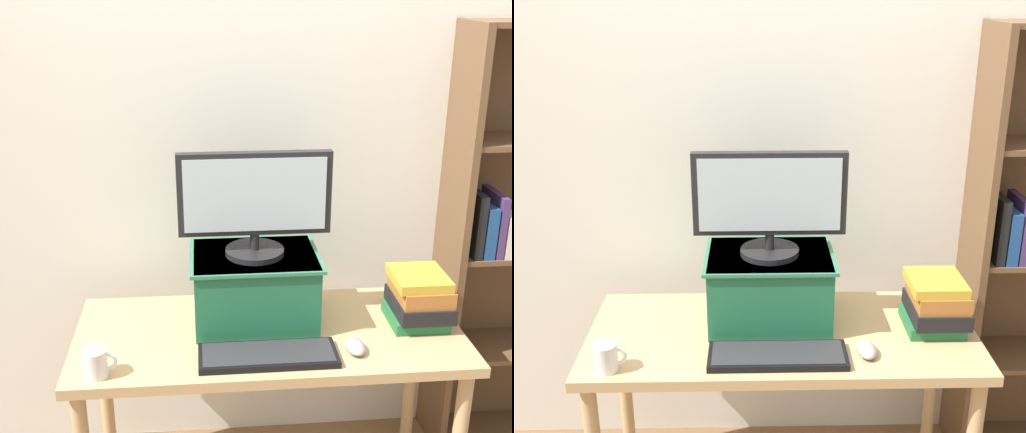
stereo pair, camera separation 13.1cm
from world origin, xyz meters
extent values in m
cube|color=silver|center=(0.00, 0.47, 1.30)|extent=(7.00, 0.08, 2.60)
cube|color=tan|center=(0.00, 0.00, 0.72)|extent=(1.34, 0.59, 0.04)
cylinder|color=tan|center=(-0.62, 0.25, 0.35)|extent=(0.05, 0.05, 0.71)
cylinder|color=tan|center=(0.62, 0.25, 0.35)|extent=(0.05, 0.05, 0.71)
cube|color=brown|center=(0.75, 0.29, 0.88)|extent=(0.03, 0.28, 1.76)
cube|color=black|center=(0.81, 0.27, 1.03)|extent=(0.03, 0.20, 0.25)
cube|color=navy|center=(0.85, 0.27, 1.00)|extent=(0.04, 0.20, 0.20)
cube|color=#4C336B|center=(0.89, 0.27, 1.02)|extent=(0.03, 0.20, 0.24)
cube|color=#1E6642|center=(-0.04, 0.09, 0.87)|extent=(0.42, 0.32, 0.25)
cube|color=#337A56|center=(-0.04, 0.09, 0.99)|extent=(0.45, 0.33, 0.01)
cylinder|color=black|center=(-0.04, 0.09, 1.01)|extent=(0.20, 0.20, 0.02)
cylinder|color=black|center=(-0.04, 0.09, 1.05)|extent=(0.03, 0.03, 0.06)
cube|color=black|center=(-0.04, 0.09, 1.22)|extent=(0.52, 0.04, 0.29)
cube|color=silver|center=(-0.04, 0.07, 1.22)|extent=(0.48, 0.00, 0.25)
cube|color=black|center=(-0.02, -0.18, 0.75)|extent=(0.45, 0.16, 0.02)
cube|color=#28282B|center=(-0.02, -0.18, 0.77)|extent=(0.42, 0.14, 0.00)
ellipsoid|color=#99999E|center=(0.27, -0.16, 0.76)|extent=(0.06, 0.10, 0.04)
cube|color=#236B38|center=(0.53, 0.02, 0.76)|extent=(0.19, 0.20, 0.04)
cube|color=black|center=(0.54, 0.02, 0.81)|extent=(0.19, 0.23, 0.06)
cube|color=#AD662D|center=(0.54, 0.02, 0.87)|extent=(0.18, 0.22, 0.06)
cube|color=gold|center=(0.53, 0.02, 0.92)|extent=(0.18, 0.20, 0.03)
cylinder|color=white|center=(-0.56, -0.23, 0.79)|extent=(0.08, 0.08, 0.09)
torus|color=white|center=(-0.52, -0.23, 0.79)|extent=(0.06, 0.01, 0.06)
camera|label=1|loc=(-0.22, -1.95, 1.88)|focal=45.00mm
camera|label=2|loc=(-0.09, -1.96, 1.88)|focal=45.00mm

